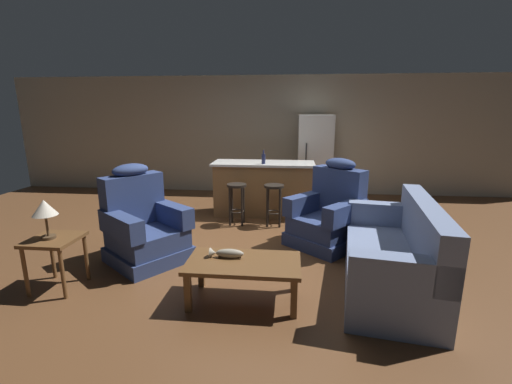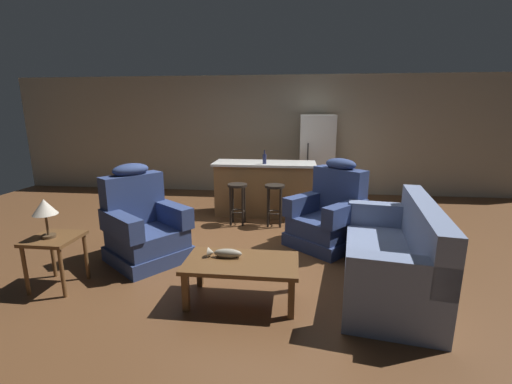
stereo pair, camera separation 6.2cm
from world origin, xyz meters
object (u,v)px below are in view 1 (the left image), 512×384
object	(u,v)px
recliner_near_lamp	(144,227)
bottle_tall_green	(264,159)
coffee_table	(244,266)
table_lamp	(45,210)
bar_stool_right	(274,197)
kitchen_island	(263,188)
fish_figurine	(226,253)
bar_stool_left	(237,196)
refrigerator	(315,158)
couch	(395,257)
recliner_near_island	(329,215)
end_table	(55,247)

from	to	relation	value
recliner_near_lamp	bottle_tall_green	distance (m)	2.43
coffee_table	recliner_near_lamp	bearing A→B (deg)	148.37
table_lamp	bar_stool_right	xyz separation A→B (m)	(2.20, 2.30, -0.40)
kitchen_island	bottle_tall_green	world-z (taller)	bottle_tall_green
fish_figurine	bottle_tall_green	size ratio (longest dim) A/B	1.42
fish_figurine	bar_stool_left	world-z (taller)	bar_stool_left
table_lamp	refrigerator	size ratio (longest dim) A/B	0.23
couch	table_lamp	xyz separation A→B (m)	(-3.57, -0.40, 0.53)
recliner_near_island	fish_figurine	bearing A→B (deg)	4.31
end_table	recliner_near_lamp	bearing A→B (deg)	52.44
coffee_table	bar_stool_right	xyz separation A→B (m)	(0.17, 2.33, 0.11)
bar_stool_left	bar_stool_right	size ratio (longest dim) A/B	1.00
recliner_near_island	kitchen_island	distance (m)	1.70
couch	bar_stool_left	bearing A→B (deg)	-34.82
end_table	bottle_tall_green	size ratio (longest dim) A/B	2.35
recliner_near_lamp	bottle_tall_green	world-z (taller)	recliner_near_lamp
table_lamp	bottle_tall_green	distance (m)	3.39
kitchen_island	refrigerator	world-z (taller)	refrigerator
recliner_near_island	refrigerator	distance (m)	2.60
couch	bar_stool_right	distance (m)	2.35
coffee_table	end_table	bearing A→B (deg)	178.47
table_lamp	kitchen_island	bearing A→B (deg)	56.06
fish_figurine	bottle_tall_green	distance (m)	2.77
table_lamp	fish_figurine	bearing A→B (deg)	1.07
fish_figurine	bar_stool_left	bearing A→B (deg)	96.45
recliner_near_lamp	kitchen_island	world-z (taller)	recliner_near_lamp
end_table	coffee_table	bearing A→B (deg)	-1.53
fish_figurine	coffee_table	bearing A→B (deg)	-20.51
couch	end_table	xyz separation A→B (m)	(-3.53, -0.38, 0.12)
recliner_near_island	bar_stool_left	bearing A→B (deg)	-76.15
bar_stool_left	bottle_tall_green	distance (m)	0.82
table_lamp	kitchen_island	xyz separation A→B (m)	(1.97, 2.93, -0.39)
table_lamp	bar_stool_right	world-z (taller)	table_lamp
end_table	couch	bearing A→B (deg)	6.17
couch	bottle_tall_green	distance (m)	2.91
kitchen_island	bottle_tall_green	bearing A→B (deg)	-85.68
couch	bottle_tall_green	xyz separation A→B (m)	(-1.58, 2.34, 0.70)
fish_figurine	table_lamp	size ratio (longest dim) A/B	0.83
coffee_table	bar_stool_right	distance (m)	2.34
recliner_near_island	bar_stool_left	size ratio (longest dim) A/B	1.76
recliner_near_lamp	end_table	size ratio (longest dim) A/B	2.14
end_table	table_lamp	size ratio (longest dim) A/B	1.37
couch	coffee_table	bearing A→B (deg)	24.71
refrigerator	fish_figurine	bearing A→B (deg)	-105.08
fish_figurine	kitchen_island	size ratio (longest dim) A/B	0.19
coffee_table	fish_figurine	xyz separation A→B (m)	(-0.18, 0.07, 0.10)
table_lamp	bottle_tall_green	xyz separation A→B (m)	(1.99, 2.74, 0.17)
end_table	bar_stool_left	size ratio (longest dim) A/B	0.82
recliner_near_island	bottle_tall_green	bearing A→B (deg)	-97.99
end_table	kitchen_island	distance (m)	3.50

